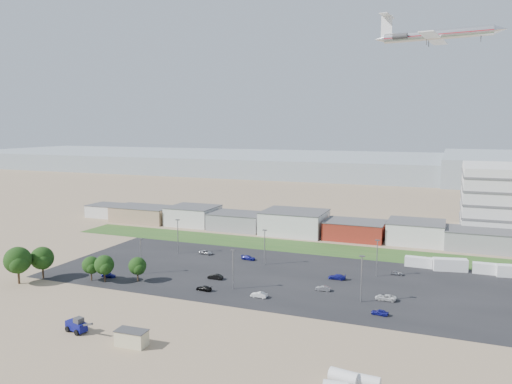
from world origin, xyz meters
The scene contains 35 objects.
ground centered at (0.00, 0.00, 0.00)m, with size 700.00×700.00×0.00m, color #8A7258.
parking_lot centered at (5.00, 20.00, 0.01)m, with size 120.00×50.00×0.01m, color black.
grass_strip centered at (0.00, 52.00, 0.01)m, with size 160.00×16.00×0.02m, color #27501E.
hills_backdrop centered at (40.00, 315.00, 4.50)m, with size 700.00×200.00×9.00m, color gray, non-canonical shape.
building_row centered at (-17.00, 71.00, 4.00)m, with size 170.00×20.00×8.00m, color silver, non-canonical shape.
portable_shed centered at (-5.32, -28.89, 1.44)m, with size 5.73×2.98×2.89m, color beige, non-canonical shape.
telehandler centered at (-18.62, -27.75, 1.50)m, with size 7.21×2.40×3.00m, color #0B0D5C, non-canonical shape.
storage_tank_nw centered at (32.48, -28.63, 1.31)m, with size 4.37×2.18×2.62m, color silver, non-canonical shape.
storage_tank_ne centered at (35.92, -28.35, 1.15)m, with size 3.84×1.92×2.30m, color silver, non-canonical shape.
box_trailer_a centered at (38.82, 42.07, 1.37)m, with size 7.28×2.28×2.73m, color silver, non-canonical shape.
box_trailer_b centered at (46.92, 41.30, 1.64)m, with size 8.76×2.74×3.29m, color silver, non-canonical shape.
box_trailer_c centered at (56.21, 41.81, 1.40)m, with size 7.45×2.33×2.79m, color silver, non-canonical shape.
tree_far_left centered at (-52.15, -9.73, 5.25)m, with size 7.00×7.00×10.50m, color black, non-canonical shape.
tree_left centered at (-49.90, -4.18, 4.66)m, with size 6.21×6.21×9.32m, color black, non-canonical shape.
tree_mid centered at (-37.20, -1.06, 3.52)m, with size 4.69×4.69×7.04m, color black, non-canonical shape.
tree_right centered at (-33.26, -0.88, 3.89)m, with size 5.19×5.19×7.78m, color black, non-canonical shape.
tree_near centered at (-25.81, 2.49, 3.54)m, with size 4.72×4.72×7.08m, color black, non-canonical shape.
lightpole_front_l centered at (-28.91, 8.56, 4.76)m, with size 1.12×0.47×9.52m, color slate, non-canonical shape.
lightpole_front_m centered at (-1.28, 6.06, 4.78)m, with size 1.12×0.47×9.55m, color slate, non-canonical shape.
lightpole_front_r centered at (28.73, 8.30, 5.26)m, with size 1.24×0.52×10.52m, color slate, non-canonical shape.
lightpole_back_l centered at (-30.58, 30.47, 5.26)m, with size 1.24×0.52×10.52m, color slate, non-canonical shape.
lightpole_back_m centered at (-1.68, 28.73, 4.97)m, with size 1.17×0.49×9.93m, color slate, non-canonical shape.
lightpole_back_r centered at (29.22, 28.91, 4.82)m, with size 1.13×0.47×9.63m, color slate, non-canonical shape.
airliner centered at (39.10, 89.39, 70.00)m, with size 44.11×30.07×13.03m, color silver, non-canonical shape.
parked_car_0 centered at (33.71, 11.42, 0.65)m, with size 2.15×4.65×1.29m, color silver.
parked_car_1 centered at (19.08, 12.54, 0.59)m, with size 1.24×3.56×1.17m, color #A5A5AA.
parked_car_2 centered at (33.70, 1.97, 0.60)m, with size 1.42×3.53×1.20m, color navy.
parked_car_3 centered at (-7.23, 2.41, 0.57)m, with size 1.60×3.94×1.14m, color black.
parked_car_4 centered at (-8.57, 11.32, 0.66)m, with size 1.39×3.99×1.31m, color black.
parked_car_6 centered at (-7.75, 31.46, 0.62)m, with size 1.74×4.28×1.24m, color navy.
parked_car_8 centered at (34.10, 31.94, 0.55)m, with size 1.29×3.21×1.09m, color #A5A5AA.
parked_car_9 centered at (-22.18, 32.60, 0.61)m, with size 2.02×4.37×1.21m, color #A5A5AA.
parked_car_10 centered at (-34.94, 2.76, 0.57)m, with size 1.58×3.90×1.13m, color navy.
parked_car_12 centered at (20.24, 22.61, 0.65)m, with size 1.82×4.46×1.30m, color navy.
parked_car_13 centered at (6.67, 2.74, 0.63)m, with size 1.33×3.82×1.26m, color silver.
Camera 1 is at (46.05, -99.08, 38.81)m, focal length 35.00 mm.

